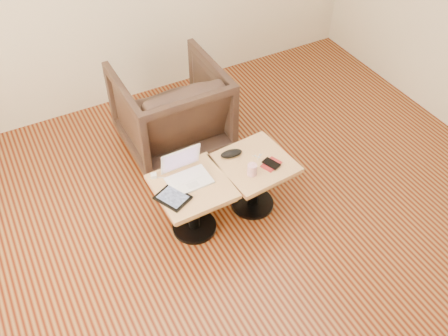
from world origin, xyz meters
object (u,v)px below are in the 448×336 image
side_table_left (192,196)px  striped_cup (252,170)px  armchair (171,109)px  side_table_right (254,173)px  laptop (186,173)px

side_table_left → striped_cup: bearing=-15.0°
striped_cup → armchair: (-0.17, 1.06, -0.12)m
side_table_right → armchair: bearing=99.8°
striped_cup → side_table_left: bearing=166.3°
side_table_right → laptop: bearing=165.6°
laptop → armchair: size_ratio=0.35×
side_table_right → laptop: laptop is taller
side_table_right → armchair: (-0.26, 0.96, 0.04)m
side_table_right → striped_cup: size_ratio=6.26×
side_table_left → striped_cup: 0.47m
side_table_right → side_table_left: bearing=174.7°
side_table_right → armchair: size_ratio=0.64×
laptop → striped_cup: size_ratio=3.44×
laptop → armchair: 0.92m
laptop → striped_cup: (0.43, -0.19, 0.00)m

